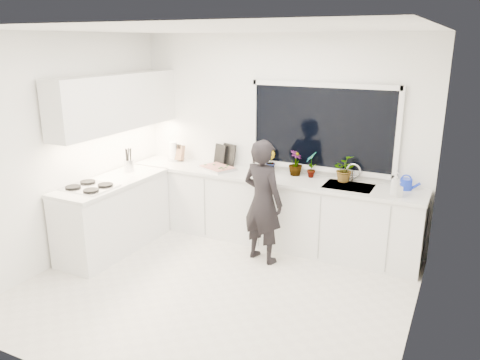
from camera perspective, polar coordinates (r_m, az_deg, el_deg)
The scene contains 25 objects.
floor at distance 5.24m, azimuth -3.11°, elevation -13.24°, with size 4.00×3.50×0.02m, color beige.
wall_back at distance 6.26m, azimuth 4.67°, elevation 5.07°, with size 4.00×0.02×2.70m, color white.
wall_left at distance 5.95m, azimuth -20.46°, elevation 3.46°, with size 0.02×3.50×2.70m, color white.
wall_right at distance 4.14m, azimuth 21.58°, elevation -2.10°, with size 0.02×3.50×2.70m, color white.
ceiling at distance 4.55m, azimuth -3.67°, elevation 18.01°, with size 4.00×3.50×0.02m, color white.
window at distance 6.00m, azimuth 9.94°, elevation 6.31°, with size 1.80×0.02×1.00m, color black.
base_cabinets_back at distance 6.23m, azimuth 3.40°, elevation -3.66°, with size 3.92×0.58×0.88m, color white.
base_cabinets_left at distance 6.21m, azimuth -15.12°, elevation -4.31°, with size 0.58×1.60×0.88m, color white.
countertop_back at distance 6.08m, azimuth 3.44°, elevation 0.38°, with size 3.94×0.62×0.04m, color silver.
countertop_left at distance 6.07m, azimuth -15.45°, elevation -0.25°, with size 0.62×1.60×0.04m, color silver.
upper_cabinets at distance 6.21m, azimuth -14.81°, elevation 9.16°, with size 0.34×2.10×0.70m, color white.
sink at distance 5.79m, azimuth 13.07°, elevation -1.19°, with size 0.58×0.42×0.14m, color silver.
faucet at distance 5.93m, azimuth 13.63°, elevation 0.82°, with size 0.03×0.03×0.22m, color silver.
stovetop at distance 5.83m, azimuth -17.89°, elevation -0.78°, with size 0.56×0.48×0.03m, color black.
person at distance 5.59m, azimuth 2.78°, elevation -2.64°, with size 0.55×0.36×1.51m, color black.
pizza_tray at distance 6.37m, azimuth -2.80°, elevation 1.47°, with size 0.46×0.34×0.03m, color #B8B7BC.
pizza at distance 6.37m, azimuth -2.80°, elevation 1.61°, with size 0.42×0.30×0.01m, color red.
watering_can at distance 5.81m, azimuth 19.57°, elevation -0.48°, with size 0.14×0.14×0.13m, color #1633D2.
paper_towel_roll at distance 6.86m, azimuth -8.14°, elevation 3.41°, with size 0.11×0.11×0.26m, color white.
knife_block at distance 6.86m, azimuth -7.42°, elevation 3.26°, with size 0.13×0.10×0.22m, color olive.
utensil_crock at distance 6.41m, azimuth -13.36°, elevation 1.73°, with size 0.13×0.13×0.16m, color #B2B1B6.
picture_frame_large at distance 6.62m, azimuth -2.47°, elevation 3.16°, with size 0.22×0.02×0.28m, color black.
picture_frame_small at distance 6.55m, azimuth -1.38°, elevation 3.12°, with size 0.25×0.02×0.30m, color black.
herb_plants at distance 5.99m, azimuth 9.42°, elevation 1.70°, with size 1.26×0.37×0.34m.
soap_bottles at distance 5.50m, azimuth 18.49°, elevation -0.63°, with size 0.17×0.15×0.28m.
Camera 1 is at (2.27, -3.94, 2.59)m, focal length 35.00 mm.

